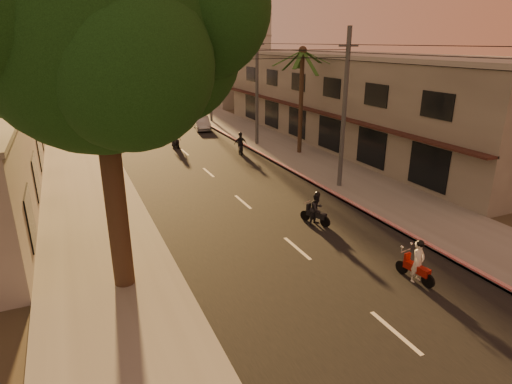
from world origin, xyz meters
TOP-DOWN VIEW (x-y plane):
  - ground at (0.00, 0.00)m, footprint 160.00×160.00m
  - road at (0.00, 20.00)m, footprint 10.00×140.00m
  - sidewalk_right at (7.50, 20.00)m, footprint 5.00×140.00m
  - sidewalk_left at (-7.50, 20.00)m, footprint 5.00×140.00m
  - curb_stripe at (5.10, 15.00)m, footprint 0.20×60.00m
  - shophouse_row at (13.95, 18.00)m, footprint 8.80×34.20m
  - distant_tower at (16.00, 56.00)m, footprint 12.10×12.10m
  - broadleaf_tree at (-6.61, 2.14)m, footprint 9.60×8.70m
  - palm_tree at (8.00, 16.00)m, footprint 5.00×5.00m
  - utility_poles at (6.20, 20.00)m, footprint 1.20×48.26m
  - filler_right at (14.00, 45.00)m, footprint 8.00×14.00m
  - filler_left_far at (-14.00, 52.00)m, footprint 8.00×14.00m
  - scooter_red at (2.68, -1.96)m, footprint 0.72×1.67m
  - scooter_mid_a at (2.07, 3.88)m, footprint 1.18×1.57m
  - scooter_mid_b at (3.79, 17.70)m, footprint 1.16×1.70m
  - scooter_far_a at (-0.22, 21.99)m, footprint 0.90×1.86m
  - parked_car at (3.96, 28.21)m, footprint 2.63×4.28m

SIDE VIEW (x-z plane):
  - ground at x=0.00m, z-range 0.00..0.00m
  - road at x=0.00m, z-range 0.00..0.02m
  - sidewalk_right at x=7.50m, z-range 0.00..0.12m
  - sidewalk_left at x=-7.50m, z-range 0.00..0.12m
  - curb_stripe at x=5.10m, z-range 0.00..0.20m
  - parked_car at x=3.96m, z-range 0.00..1.26m
  - scooter_red at x=2.68m, z-range -0.10..1.54m
  - scooter_mid_a at x=2.07m, z-range -0.07..1.58m
  - scooter_mid_b at x=3.79m, z-range -0.08..1.64m
  - scooter_far_a at x=-0.22m, z-range -0.10..1.74m
  - filler_right at x=14.00m, z-range 0.00..6.00m
  - filler_left_far at x=-14.00m, z-range 0.00..7.00m
  - shophouse_row at x=13.95m, z-range 0.00..7.30m
  - utility_poles at x=6.20m, z-range 2.04..11.04m
  - palm_tree at x=8.00m, z-range 3.05..11.25m
  - broadleaf_tree at x=-6.61m, z-range 2.43..14.53m
  - distant_tower at x=16.00m, z-range 0.00..28.00m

